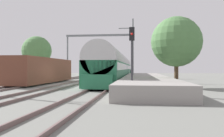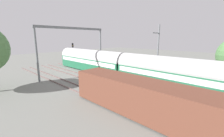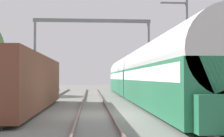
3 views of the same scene
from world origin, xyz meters
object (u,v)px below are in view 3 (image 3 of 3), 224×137
object	(u,v)px
passenger_train	(141,75)
catenary_gantry	(92,40)
freight_car	(20,83)
person_crossing	(148,84)
railway_signal_far	(135,67)

from	to	relation	value
passenger_train	catenary_gantry	distance (m)	9.19
freight_car	catenary_gantry	xyz separation A→B (m)	(3.91, 15.55, 4.14)
person_crossing	catenary_gantry	bearing A→B (deg)	-29.22
railway_signal_far	catenary_gantry	distance (m)	11.59
person_crossing	catenary_gantry	xyz separation A→B (m)	(-5.84, -0.27, 4.58)
passenger_train	person_crossing	xyz separation A→B (m)	(1.93, 7.75, -0.94)
passenger_train	freight_car	distance (m)	11.25
passenger_train	person_crossing	size ratio (longest dim) A/B	18.99
person_crossing	catenary_gantry	distance (m)	7.43
freight_car	railway_signal_far	size ratio (longest dim) A/B	2.65
passenger_train	person_crossing	world-z (taller)	passenger_train
freight_car	passenger_train	bearing A→B (deg)	45.88
freight_car	catenary_gantry	world-z (taller)	catenary_gantry
freight_car	person_crossing	world-z (taller)	freight_car
freight_car	railway_signal_far	world-z (taller)	railway_signal_far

